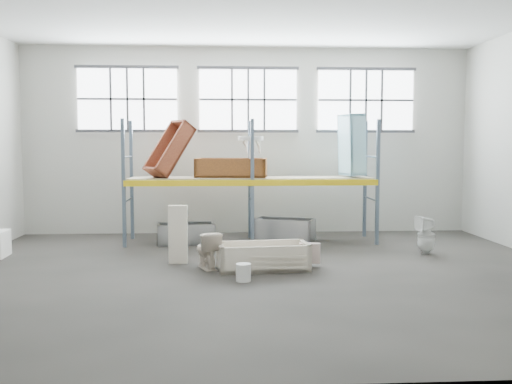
{
  "coord_description": "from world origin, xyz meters",
  "views": [
    {
      "loc": [
        -0.74,
        -10.46,
        2.4
      ],
      "look_at": [
        0.0,
        1.5,
        1.4
      ],
      "focal_mm": 39.98,
      "sensor_mm": 36.0,
      "label": 1
    }
  ],
  "objects": [
    {
      "name": "rack_upright_la",
      "position": [
        -3.0,
        2.9,
        1.5
      ],
      "size": [
        0.08,
        0.08,
        3.0
      ],
      "primitive_type": "cube",
      "color": "slate",
      "rests_on": "floor"
    },
    {
      "name": "rust_tub_flat",
      "position": [
        -0.48,
        3.61,
        1.82
      ],
      "size": [
        1.82,
        1.02,
        0.49
      ],
      "primitive_type": null,
      "rotation": [
        0.0,
        0.0,
        -0.12
      ],
      "color": "brown",
      "rests_on": "shelf_deck"
    },
    {
      "name": "rack_beam_front",
      "position": [
        0.0,
        2.9,
        1.5
      ],
      "size": [
        6.0,
        0.1,
        0.14
      ],
      "primitive_type": "cube",
      "color": "yellow",
      "rests_on": "floor"
    },
    {
      "name": "toilet_beige",
      "position": [
        -1.02,
        0.48,
        0.36
      ],
      "size": [
        0.62,
        0.81,
        0.73
      ],
      "primitive_type": "imported",
      "rotation": [
        0.0,
        0.0,
        3.48
      ],
      "color": "beige",
      "rests_on": "floor"
    },
    {
      "name": "floor",
      "position": [
        0.0,
        0.0,
        -0.05
      ],
      "size": [
        12.0,
        10.0,
        0.1
      ],
      "primitive_type": "cube",
      "color": "#44403A",
      "rests_on": "ground"
    },
    {
      "name": "sink_in_tub",
      "position": [
        0.32,
        0.74,
        0.16
      ],
      "size": [
        0.5,
        0.5,
        0.17
      ],
      "primitive_type": "imported",
      "rotation": [
        0.0,
        0.0,
        0.03
      ],
      "color": "#C1ADA6",
      "rests_on": "bathtub_beige"
    },
    {
      "name": "rust_tub_tilted",
      "position": [
        -1.99,
        3.53,
        2.29
      ],
      "size": [
        1.34,
        1.21,
        1.41
      ],
      "primitive_type": null,
      "rotation": [
        0.0,
        -0.96,
        0.6
      ],
      "color": "brown",
      "rests_on": "shelf_deck"
    },
    {
      "name": "bathtub_beige",
      "position": [
        0.07,
        0.32,
        0.25
      ],
      "size": [
        1.8,
        0.97,
        0.51
      ],
      "primitive_type": null,
      "rotation": [
        0.0,
        0.0,
        0.09
      ],
      "color": "beige",
      "rests_on": "floor"
    },
    {
      "name": "wall_back",
      "position": [
        0.0,
        5.05,
        2.5
      ],
      "size": [
        12.0,
        0.1,
        5.0
      ],
      "primitive_type": "cube",
      "color": "#B7B5A9",
      "rests_on": "ground"
    },
    {
      "name": "rack_upright_mb",
      "position": [
        0.0,
        4.1,
        1.5
      ],
      "size": [
        0.08,
        0.08,
        3.0
      ],
      "primitive_type": "cube",
      "color": "slate",
      "rests_on": "floor"
    },
    {
      "name": "rack_upright_lb",
      "position": [
        -3.0,
        4.1,
        1.5
      ],
      "size": [
        0.08,
        0.08,
        3.0
      ],
      "primitive_type": "cube",
      "color": "slate",
      "rests_on": "floor"
    },
    {
      "name": "rack_beam_back",
      "position": [
        0.0,
        4.1,
        1.5
      ],
      "size": [
        6.0,
        0.1,
        0.14
      ],
      "primitive_type": "cube",
      "color": "yellow",
      "rests_on": "floor"
    },
    {
      "name": "blue_tub_upright",
      "position": [
        2.51,
        3.53,
        2.4
      ],
      "size": [
        0.63,
        0.8,
        1.52
      ],
      "primitive_type": null,
      "rotation": [
        0.0,
        1.54,
        0.24
      ],
      "color": "#A3E0F3",
      "rests_on": "shelf_deck"
    },
    {
      "name": "shelf_deck",
      "position": [
        0.0,
        3.5,
        1.58
      ],
      "size": [
        5.9,
        1.1,
        0.03
      ],
      "primitive_type": "cube",
      "color": "gray",
      "rests_on": "floor"
    },
    {
      "name": "toilet_white",
      "position": [
        3.76,
        1.66,
        0.42
      ],
      "size": [
        0.46,
        0.45,
        0.84
      ],
      "primitive_type": "imported",
      "rotation": [
        0.0,
        0.0,
        -1.36
      ],
      "color": "white",
      "rests_on": "floor"
    },
    {
      "name": "bucket",
      "position": [
        -0.35,
        -0.6,
        0.15
      ],
      "size": [
        0.34,
        0.34,
        0.31
      ],
      "primitive_type": "cylinder",
      "rotation": [
        0.0,
        0.0,
        -0.34
      ],
      "color": "silver",
      "rests_on": "floor"
    },
    {
      "name": "steel_tub_right",
      "position": [
        0.87,
        3.75,
        0.27
      ],
      "size": [
        1.61,
        1.15,
        0.54
      ],
      "primitive_type": null,
      "rotation": [
        0.0,
        0.0,
        -0.36
      ],
      "color": "#B5B6BC",
      "rests_on": "floor"
    },
    {
      "name": "steel_tub_left",
      "position": [
        -1.59,
        3.26,
        0.25
      ],
      "size": [
        1.43,
        0.78,
        0.5
      ],
      "primitive_type": null,
      "rotation": [
        0.0,
        0.0,
        0.11
      ],
      "color": "#95989C",
      "rests_on": "floor"
    },
    {
      "name": "window_mid",
      "position": [
        0.0,
        4.94,
        3.6
      ],
      "size": [
        2.6,
        0.04,
        1.6
      ],
      "primitive_type": "cube",
      "color": "white",
      "rests_on": "wall_back"
    },
    {
      "name": "cistern_spare",
      "position": [
        0.99,
        0.47,
        0.28
      ],
      "size": [
        0.43,
        0.26,
        0.39
      ],
      "primitive_type": "cube",
      "rotation": [
        0.0,
        0.0,
        -0.17
      ],
      "color": "#C5ABA3",
      "rests_on": "bathtub_beige"
    },
    {
      "name": "cistern_tall",
      "position": [
        -1.61,
        1.05,
        0.59
      ],
      "size": [
        0.38,
        0.25,
        1.17
      ],
      "primitive_type": "cube",
      "rotation": [
        0.0,
        0.0,
        0.01
      ],
      "color": "#F4E6CE",
      "rests_on": "floor"
    },
    {
      "name": "wet_patch",
      "position": [
        0.0,
        2.7,
        0.0
      ],
      "size": [
        1.8,
        1.8,
        0.0
      ],
      "primitive_type": "cylinder",
      "color": "black",
      "rests_on": "floor"
    },
    {
      "name": "window_right",
      "position": [
        3.2,
        4.94,
        3.6
      ],
      "size": [
        2.6,
        0.04,
        1.6
      ],
      "primitive_type": "cube",
      "color": "white",
      "rests_on": "wall_back"
    },
    {
      "name": "window_left",
      "position": [
        -3.2,
        4.94,
        3.6
      ],
      "size": [
        2.6,
        0.04,
        1.6
      ],
      "primitive_type": "cube",
      "color": "white",
      "rests_on": "wall_back"
    },
    {
      "name": "sink_on_shelf",
      "position": [
        -0.02,
        3.22,
        2.09
      ],
      "size": [
        0.75,
        0.67,
        0.55
      ],
      "primitive_type": "imported",
      "rotation": [
        0.0,
        0.0,
        -0.36
      ],
      "color": "white",
      "rests_on": "rust_tub_flat"
    },
    {
      "name": "rack_upright_ra",
      "position": [
        3.0,
        2.9,
        1.5
      ],
      "size": [
        0.08,
        0.08,
        3.0
      ],
      "primitive_type": "cube",
      "color": "slate",
      "rests_on": "floor"
    },
    {
      "name": "rack_upright_ma",
      "position": [
        0.0,
        2.9,
        1.5
      ],
      "size": [
        0.08,
        0.08,
        3.0
      ],
      "primitive_type": "cube",
      "color": "slate",
      "rests_on": "floor"
    },
    {
      "name": "rack_upright_rb",
      "position": [
        3.0,
        4.1,
        1.5
      ],
      "size": [
        0.08,
        0.08,
        3.0
      ],
      "primitive_type": "cube",
      "color": "slate",
      "rests_on": "floor"
    },
    {
      "name": "wall_front",
      "position": [
        0.0,
        -5.05,
        2.5
      ],
      "size": [
        12.0,
        0.1,
        5.0
      ],
      "primitive_type": "cube",
      "color": "#A9A79D",
      "rests_on": "ground"
    }
  ]
}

